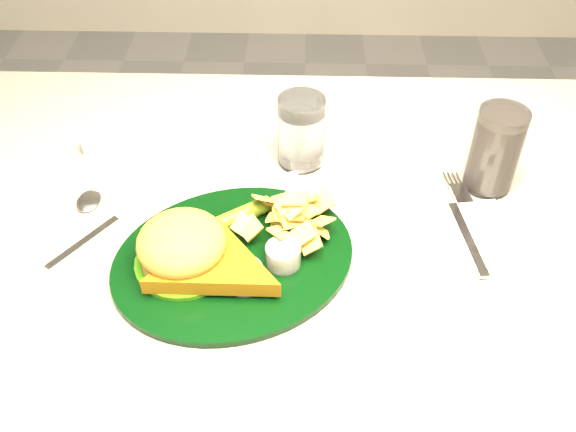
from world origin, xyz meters
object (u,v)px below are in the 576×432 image
water_glass (301,131)px  fork_napkin (466,233)px  dinner_plate (232,242)px  cola_glass (495,150)px  table (300,389)px

water_glass → fork_napkin: (0.22, -0.15, -0.05)m
dinner_plate → fork_napkin: bearing=-14.7°
water_glass → cola_glass: (0.27, -0.05, 0.01)m
fork_napkin → dinner_plate: bearing=-178.2°
water_glass → fork_napkin: water_glass is taller
fork_napkin → water_glass: bearing=136.6°
dinner_plate → water_glass: water_glass is taller
water_glass → table: bearing=-87.5°
cola_glass → table: bearing=-157.2°
table → water_glass: 0.46m
cola_glass → fork_napkin: 0.13m
water_glass → dinner_plate: bearing=-111.5°
table → dinner_plate: 0.42m
table → water_glass: water_glass is taller
table → cola_glass: size_ratio=9.63×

